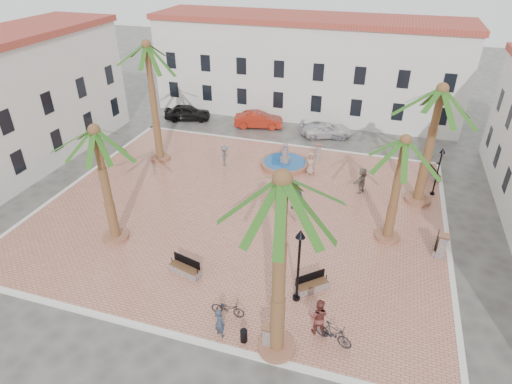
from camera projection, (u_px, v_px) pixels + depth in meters
ground at (242, 210)px, 28.85m from camera, size 120.00×120.00×0.00m
plaza at (242, 209)px, 28.81m from camera, size 26.00×22.00×0.15m
kerb_n at (282, 144)px, 37.83m from camera, size 26.30×0.30×0.16m
kerb_s at (165, 333)px, 19.78m from camera, size 26.30×0.30×0.16m
kerb_e at (448, 244)px, 25.48m from camera, size 0.30×22.30×0.16m
kerb_w at (79, 181)px, 32.14m from camera, size 0.30×22.30×0.16m
building_north at (306, 66)px, 42.82m from camera, size 30.40×7.40×9.50m
fountain at (285, 163)px, 34.04m from camera, size 3.83×3.83×1.98m
palm_nw at (148, 58)px, 30.97m from camera, size 5.15×5.15×9.49m
palm_sw at (97, 144)px, 22.75m from camera, size 4.90×4.90×7.36m
palm_s at (282, 202)px, 14.98m from camera, size 5.36×5.36×8.98m
palm_e at (403, 153)px, 23.02m from camera, size 4.79×4.79×6.77m
palm_ne at (439, 104)px, 25.99m from camera, size 5.66×5.66×8.29m
bench_s at (185, 269)px, 23.05m from camera, size 1.94×1.01×0.98m
bench_se at (312, 286)px, 21.97m from camera, size 1.72×1.62×0.95m
bench_e at (439, 246)px, 24.80m from camera, size 0.80×1.75×0.89m
bench_ne at (432, 173)px, 32.49m from camera, size 1.15×1.96×0.99m
lamppost_s at (299, 254)px, 20.07m from camera, size 0.46×0.46×4.27m
lamppost_e at (440, 164)px, 29.11m from camera, size 0.39×0.39×3.60m
bollard_se at (267, 336)px, 18.68m from camera, size 0.47×0.47×1.29m
bollard_n at (318, 152)px, 34.79m from camera, size 0.59×0.59×1.35m
bollard_e at (442, 246)px, 23.95m from camera, size 0.61×0.61×1.55m
litter_bin at (244, 336)px, 19.13m from camera, size 0.34×0.34×0.65m
cyclist_a at (220, 323)px, 19.19m from camera, size 0.68×0.57×1.59m
bicycle_a at (228, 308)px, 20.41m from camera, size 1.70×0.65×0.88m
cyclist_b at (318, 317)px, 19.28m from camera, size 0.97×0.77×1.91m
bicycle_b at (333, 334)px, 18.97m from camera, size 1.86×1.05×1.07m
pedestrian_fountain_a at (311, 163)px, 32.50m from camera, size 0.89×0.59×1.80m
pedestrian_fountain_b at (295, 196)px, 28.34m from camera, size 1.21×0.78×1.92m
pedestrian_north at (225, 156)px, 33.83m from camera, size 0.77×1.16×1.67m
pedestrian_east at (362, 180)px, 30.14m from camera, size 1.17×1.84×1.90m
car_black at (187, 112)px, 42.84m from camera, size 4.84×2.95×1.54m
car_red at (259, 120)px, 41.11m from camera, size 4.86×2.58×1.52m
car_silver at (324, 130)px, 39.29m from camera, size 4.46×2.07×1.26m
car_white at (328, 130)px, 39.28m from camera, size 4.82×3.53×1.22m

